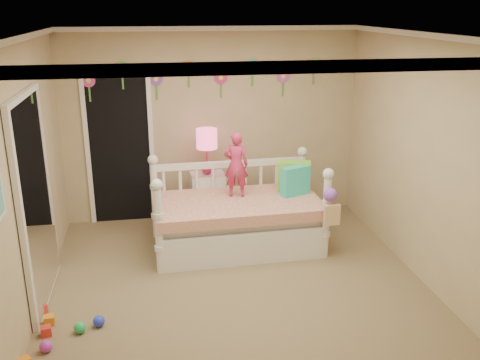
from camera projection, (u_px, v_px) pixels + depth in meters
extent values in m
cube|color=#7F684C|center=(240.00, 294.00, 5.47)|extent=(4.00, 4.50, 0.01)
cube|color=white|center=(240.00, 36.00, 4.65)|extent=(4.00, 4.50, 0.01)
cube|color=tan|center=(212.00, 125.00, 7.17)|extent=(4.00, 0.01, 2.60)
cube|color=tan|center=(22.00, 187.00, 4.74)|extent=(0.01, 4.50, 2.60)
cube|color=tan|center=(433.00, 165.00, 5.38)|extent=(0.01, 4.50, 2.60)
cube|color=#2AD5C0|center=(295.00, 181.00, 6.48)|extent=(0.39, 0.24, 0.36)
cube|color=#89D240|center=(294.00, 176.00, 6.62)|extent=(0.43, 0.25, 0.39)
imported|color=#CA2D5D|center=(236.00, 165.00, 6.37)|extent=(0.33, 0.25, 0.81)
cube|color=white|center=(208.00, 200.00, 7.07)|extent=(0.45, 0.35, 0.74)
sphere|color=#D81C58|center=(207.00, 168.00, 6.93)|extent=(0.16, 0.16, 0.16)
cylinder|color=#D81C58|center=(207.00, 155.00, 6.88)|extent=(0.03, 0.03, 0.35)
cylinder|color=#ED4777|center=(207.00, 139.00, 6.81)|extent=(0.27, 0.27, 0.26)
cube|color=black|center=(120.00, 148.00, 7.04)|extent=(0.90, 0.04, 2.07)
cube|color=white|center=(36.00, 201.00, 5.11)|extent=(0.07, 1.30, 2.10)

